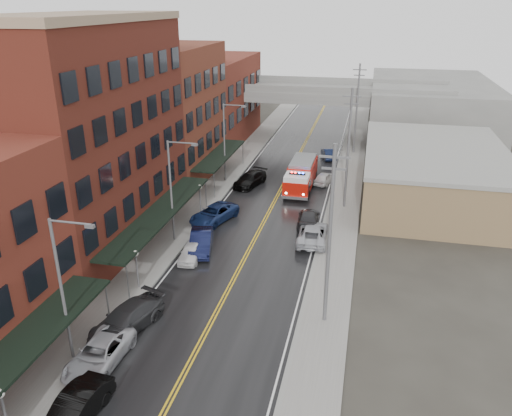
# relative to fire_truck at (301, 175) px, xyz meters

# --- Properties ---
(road) EXTENTS (11.00, 160.00, 0.02)m
(road) POSITION_rel_fire_truck_xyz_m (-2.12, -9.32, -1.66)
(road) COLOR black
(road) RESTS_ON ground
(sidewalk_left) EXTENTS (3.00, 160.00, 0.15)m
(sidewalk_left) POSITION_rel_fire_truck_xyz_m (-9.42, -9.32, -1.59)
(sidewalk_left) COLOR slate
(sidewalk_left) RESTS_ON ground
(sidewalk_right) EXTENTS (3.00, 160.00, 0.15)m
(sidewalk_right) POSITION_rel_fire_truck_xyz_m (5.18, -9.32, -1.59)
(sidewalk_right) COLOR slate
(sidewalk_right) RESTS_ON ground
(curb_left) EXTENTS (0.30, 160.00, 0.15)m
(curb_left) POSITION_rel_fire_truck_xyz_m (-7.77, -9.32, -1.59)
(curb_left) COLOR gray
(curb_left) RESTS_ON ground
(curb_right) EXTENTS (0.30, 160.00, 0.15)m
(curb_right) POSITION_rel_fire_truck_xyz_m (3.53, -9.32, -1.59)
(curb_right) COLOR gray
(curb_right) RESTS_ON ground
(brick_building_b) EXTENTS (9.00, 20.00, 18.00)m
(brick_building_b) POSITION_rel_fire_truck_xyz_m (-15.42, -16.32, 7.33)
(brick_building_b) COLOR #4E1A14
(brick_building_b) RESTS_ON ground
(brick_building_c) EXTENTS (9.00, 15.00, 15.00)m
(brick_building_c) POSITION_rel_fire_truck_xyz_m (-15.42, 1.18, 5.83)
(brick_building_c) COLOR brown
(brick_building_c) RESTS_ON ground
(brick_building_far) EXTENTS (9.00, 20.00, 12.00)m
(brick_building_far) POSITION_rel_fire_truck_xyz_m (-15.42, 18.68, 4.33)
(brick_building_far) COLOR maroon
(brick_building_far) RESTS_ON ground
(tan_building) EXTENTS (14.00, 22.00, 5.00)m
(tan_building) POSITION_rel_fire_truck_xyz_m (13.88, 0.68, 0.83)
(tan_building) COLOR olive
(tan_building) RESTS_ON ground
(right_far_block) EXTENTS (18.00, 30.00, 8.00)m
(right_far_block) POSITION_rel_fire_truck_xyz_m (15.88, 30.68, 2.33)
(right_far_block) COLOR slate
(right_far_block) RESTS_ON ground
(awning_0) EXTENTS (2.60, 16.00, 3.09)m
(awning_0) POSITION_rel_fire_truck_xyz_m (-9.61, -35.32, 1.32)
(awning_0) COLOR black
(awning_0) RESTS_ON ground
(awning_1) EXTENTS (2.60, 18.00, 3.09)m
(awning_1) POSITION_rel_fire_truck_xyz_m (-9.61, -16.32, 1.32)
(awning_1) COLOR black
(awning_1) RESTS_ON ground
(awning_2) EXTENTS (2.60, 13.00, 3.09)m
(awning_2) POSITION_rel_fire_truck_xyz_m (-9.61, 1.18, 1.32)
(awning_2) COLOR black
(awning_2) RESTS_ON ground
(globe_lamp_0) EXTENTS (0.44, 0.44, 3.12)m
(globe_lamp_0) POSITION_rel_fire_truck_xyz_m (-8.52, -37.32, 0.64)
(globe_lamp_0) COLOR #59595B
(globe_lamp_0) RESTS_ON ground
(globe_lamp_1) EXTENTS (0.44, 0.44, 3.12)m
(globe_lamp_1) POSITION_rel_fire_truck_xyz_m (-8.52, -23.32, 0.64)
(globe_lamp_1) COLOR #59595B
(globe_lamp_1) RESTS_ON ground
(globe_lamp_2) EXTENTS (0.44, 0.44, 3.12)m
(globe_lamp_2) POSITION_rel_fire_truck_xyz_m (-8.52, -9.32, 0.64)
(globe_lamp_2) COLOR #59595B
(globe_lamp_2) RESTS_ON ground
(street_lamp_0) EXTENTS (2.64, 0.22, 9.00)m
(street_lamp_0) POSITION_rel_fire_truck_xyz_m (-8.67, -31.32, 3.52)
(street_lamp_0) COLOR #59595B
(street_lamp_0) RESTS_ON ground
(street_lamp_1) EXTENTS (2.64, 0.22, 9.00)m
(street_lamp_1) POSITION_rel_fire_truck_xyz_m (-8.67, -15.32, 3.52)
(street_lamp_1) COLOR #59595B
(street_lamp_1) RESTS_ON ground
(street_lamp_2) EXTENTS (2.64, 0.22, 9.00)m
(street_lamp_2) POSITION_rel_fire_truck_xyz_m (-8.67, 0.68, 3.52)
(street_lamp_2) COLOR #59595B
(street_lamp_2) RESTS_ON ground
(utility_pole_0) EXTENTS (1.80, 0.24, 12.00)m
(utility_pole_0) POSITION_rel_fire_truck_xyz_m (5.08, -24.32, 4.64)
(utility_pole_0) COLOR #59595B
(utility_pole_0) RESTS_ON ground
(utility_pole_1) EXTENTS (1.80, 0.24, 12.00)m
(utility_pole_1) POSITION_rel_fire_truck_xyz_m (5.08, -4.32, 4.64)
(utility_pole_1) COLOR #59595B
(utility_pole_1) RESTS_ON ground
(utility_pole_2) EXTENTS (1.80, 0.24, 12.00)m
(utility_pole_2) POSITION_rel_fire_truck_xyz_m (5.08, 15.68, 4.64)
(utility_pole_2) COLOR #59595B
(utility_pole_2) RESTS_ON ground
(overpass) EXTENTS (40.00, 10.00, 7.50)m
(overpass) POSITION_rel_fire_truck_xyz_m (-2.12, 22.68, 4.32)
(overpass) COLOR slate
(overpass) RESTS_ON ground
(fire_truck) EXTENTS (3.44, 8.45, 3.08)m
(fire_truck) POSITION_rel_fire_truck_xyz_m (0.00, 0.00, 0.00)
(fire_truck) COLOR #AB1107
(fire_truck) RESTS_ON ground
(parked_car_left_1) EXTENTS (2.05, 4.88, 1.57)m
(parked_car_left_1) POSITION_rel_fire_truck_xyz_m (-6.13, -35.54, -0.88)
(parked_car_left_1) COLOR black
(parked_car_left_1) RESTS_ON ground
(parked_car_left_2) EXTENTS (2.55, 5.26, 1.44)m
(parked_car_left_2) POSITION_rel_fire_truck_xyz_m (-7.12, -31.39, -0.95)
(parked_car_left_2) COLOR #A3A5AB
(parked_car_left_2) RESTS_ON ground
(parked_car_left_3) EXTENTS (3.84, 6.00, 1.62)m
(parked_car_left_3) POSITION_rel_fire_truck_xyz_m (-7.08, -28.02, -0.86)
(parked_car_left_3) COLOR #27272A
(parked_car_left_3) RESTS_ON ground
(parked_car_left_4) EXTENTS (1.95, 4.03, 1.33)m
(parked_car_left_4) POSITION_rel_fire_truck_xyz_m (-6.35, -18.12, -1.00)
(parked_car_left_4) COLOR silver
(parked_car_left_4) RESTS_ON ground
(parked_car_left_5) EXTENTS (2.87, 5.22, 1.63)m
(parked_car_left_5) POSITION_rel_fire_truck_xyz_m (-6.03, -16.52, -0.85)
(parked_car_left_5) COLOR black
(parked_car_left_5) RESTS_ON ground
(parked_car_left_6) EXTENTS (4.22, 6.03, 1.53)m
(parked_car_left_6) POSITION_rel_fire_truck_xyz_m (-6.76, -10.52, -0.90)
(parked_car_left_6) COLOR navy
(parked_car_left_6) RESTS_ON ground
(parked_car_left_7) EXTENTS (3.45, 5.58, 1.51)m
(parked_car_left_7) POSITION_rel_fire_truck_xyz_m (-5.75, -0.12, -0.91)
(parked_car_left_7) COLOR black
(parked_car_left_7) RESTS_ON ground
(parked_car_right_0) EXTENTS (2.73, 5.57, 1.52)m
(parked_car_right_0) POSITION_rel_fire_truck_xyz_m (2.88, -12.72, -0.91)
(parked_car_right_0) COLOR #ACAEB5
(parked_car_right_0) RESTS_ON ground
(parked_car_right_1) EXTENTS (2.35, 5.07, 1.43)m
(parked_car_right_1) POSITION_rel_fire_truck_xyz_m (2.11, -9.52, -0.95)
(parked_car_right_1) COLOR black
(parked_car_right_1) RESTS_ON ground
(parked_car_right_2) EXTENTS (2.58, 4.19, 1.33)m
(parked_car_right_2) POSITION_rel_fire_truck_xyz_m (2.41, 2.48, -1.00)
(parked_car_right_2) COLOR silver
(parked_car_right_2) RESTS_ON ground
(parked_car_right_3) EXTENTS (2.55, 4.52, 1.41)m
(parked_car_right_3) POSITION_rel_fire_truck_xyz_m (1.97, 12.45, -0.96)
(parked_car_right_3) COLOR black
(parked_car_right_3) RESTS_ON ground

